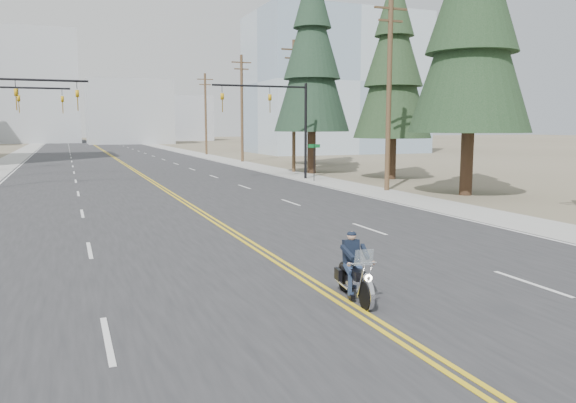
% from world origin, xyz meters
% --- Properties ---
extents(ground_plane, '(400.00, 400.00, 0.00)m').
position_xyz_m(ground_plane, '(0.00, 0.00, 0.00)').
color(ground_plane, '#776D56').
rests_on(ground_plane, ground).
extents(road, '(20.00, 200.00, 0.01)m').
position_xyz_m(road, '(0.00, 70.00, 0.01)').
color(road, '#303033').
rests_on(road, ground).
extents(sidewalk_left, '(3.00, 200.00, 0.01)m').
position_xyz_m(sidewalk_left, '(-11.50, 70.00, 0.01)').
color(sidewalk_left, '#A5A5A0').
rests_on(sidewalk_left, ground).
extents(sidewalk_right, '(3.00, 200.00, 0.01)m').
position_xyz_m(sidewalk_right, '(11.50, 70.00, 0.01)').
color(sidewalk_right, '#A5A5A0').
rests_on(sidewalk_right, ground).
extents(traffic_mast_left, '(7.10, 0.26, 7.00)m').
position_xyz_m(traffic_mast_left, '(-8.98, 32.00, 4.94)').
color(traffic_mast_left, black).
rests_on(traffic_mast_left, ground).
extents(traffic_mast_right, '(7.10, 0.26, 7.00)m').
position_xyz_m(traffic_mast_right, '(8.98, 32.00, 4.94)').
color(traffic_mast_right, black).
rests_on(traffic_mast_right, ground).
extents(traffic_mast_far, '(6.10, 0.26, 7.00)m').
position_xyz_m(traffic_mast_far, '(-9.31, 40.00, 4.87)').
color(traffic_mast_far, black).
rests_on(traffic_mast_far, ground).
extents(street_sign, '(0.90, 0.06, 2.62)m').
position_xyz_m(street_sign, '(10.80, 30.00, 1.80)').
color(street_sign, black).
rests_on(street_sign, ground).
extents(utility_pole_b, '(2.20, 0.30, 11.50)m').
position_xyz_m(utility_pole_b, '(12.50, 23.00, 5.98)').
color(utility_pole_b, brown).
rests_on(utility_pole_b, ground).
extents(utility_pole_c, '(2.20, 0.30, 11.00)m').
position_xyz_m(utility_pole_c, '(12.50, 38.00, 5.73)').
color(utility_pole_c, brown).
rests_on(utility_pole_c, ground).
extents(utility_pole_d, '(2.20, 0.30, 11.50)m').
position_xyz_m(utility_pole_d, '(12.50, 53.00, 5.98)').
color(utility_pole_d, brown).
rests_on(utility_pole_d, ground).
extents(utility_pole_e, '(2.20, 0.30, 11.00)m').
position_xyz_m(utility_pole_e, '(12.50, 70.00, 5.73)').
color(utility_pole_e, brown).
rests_on(utility_pole_e, ground).
extents(glass_building, '(24.00, 16.00, 20.00)m').
position_xyz_m(glass_building, '(32.00, 70.00, 10.00)').
color(glass_building, '#9EB5CC').
rests_on(glass_building, ground).
extents(haze_bldg_b, '(18.00, 14.00, 14.00)m').
position_xyz_m(haze_bldg_b, '(8.00, 125.00, 7.00)').
color(haze_bldg_b, '#ADB2B7').
rests_on(haze_bldg_b, ground).
extents(haze_bldg_c, '(16.00, 12.00, 18.00)m').
position_xyz_m(haze_bldg_c, '(40.00, 110.00, 9.00)').
color(haze_bldg_c, '#B7BCC6').
rests_on(haze_bldg_c, ground).
extents(haze_bldg_d, '(20.00, 15.00, 26.00)m').
position_xyz_m(haze_bldg_d, '(-12.00, 140.00, 13.00)').
color(haze_bldg_d, '#ADB2B7').
rests_on(haze_bldg_d, ground).
extents(haze_bldg_e, '(14.00, 14.00, 12.00)m').
position_xyz_m(haze_bldg_e, '(25.00, 150.00, 6.00)').
color(haze_bldg_e, '#B7BCC6').
rests_on(haze_bldg_e, ground).
extents(motorcyclist, '(1.11, 2.06, 1.53)m').
position_xyz_m(motorcyclist, '(0.34, 4.49, 0.77)').
color(motorcyclist, black).
rests_on(motorcyclist, ground).
extents(conifer_near, '(6.67, 6.67, 17.67)m').
position_xyz_m(conifer_near, '(15.49, 19.43, 10.14)').
color(conifer_near, '#382619').
rests_on(conifer_near, ground).
extents(conifer_mid, '(5.68, 5.68, 15.15)m').
position_xyz_m(conifer_mid, '(16.84, 29.52, 8.70)').
color(conifer_mid, '#382619').
rests_on(conifer_mid, ground).
extents(conifer_tall, '(6.23, 6.23, 17.30)m').
position_xyz_m(conifer_tall, '(13.50, 36.53, 9.93)').
color(conifer_tall, '#382619').
rests_on(conifer_tall, ground).
extents(conifer_far, '(6.41, 6.41, 17.17)m').
position_xyz_m(conifer_far, '(17.80, 46.05, 9.85)').
color(conifer_far, '#382619').
rests_on(conifer_far, ground).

